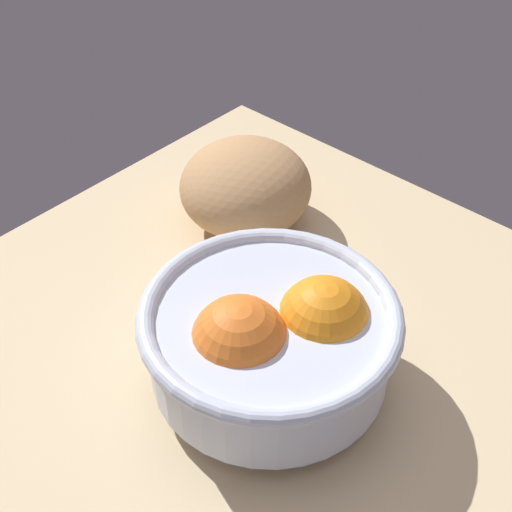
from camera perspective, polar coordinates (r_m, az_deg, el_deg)
ground_plane at (r=71.91cm, az=0.72°, el=-8.05°), size 66.92×65.05×3.00cm
fruit_bowl at (r=63.36cm, az=1.25°, el=-6.39°), size 22.50×22.50×11.49cm
bread_loaf at (r=82.35cm, az=-0.82°, el=5.40°), size 20.12×20.25×9.71cm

